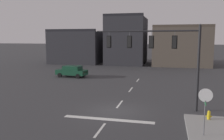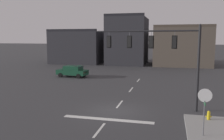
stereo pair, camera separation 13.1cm
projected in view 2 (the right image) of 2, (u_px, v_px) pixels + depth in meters
The scene contains 8 objects.
ground_plane at pixel (114, 111), 18.61m from camera, with size 400.00×400.00×0.00m, color #353538.
stop_bar_paint at pixel (108, 119), 16.69m from camera, with size 6.40×0.50×0.01m, color silver.
lane_centreline at pixel (120, 104), 20.54m from camera, with size 0.16×26.40×0.01m.
signal_mast_near_side at pixel (159, 49), 18.98m from camera, with size 8.31×1.18×6.61m.
stop_sign at pixel (205, 101), 13.32m from camera, with size 0.76×0.64×2.83m.
car_lot_nearside at pixel (73, 71), 34.71m from camera, with size 4.60×2.32×1.61m.
fire_hydrant at pixel (209, 117), 16.21m from camera, with size 0.40×0.30×0.75m.
building_row at pixel (130, 45), 52.17m from camera, with size 33.43×10.34×10.31m.
Camera 2 is at (4.12, -17.56, 5.59)m, focal length 38.75 mm.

